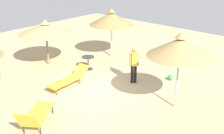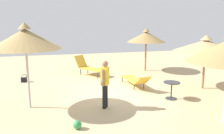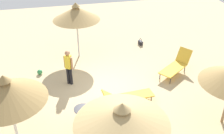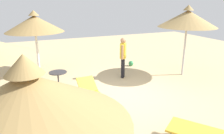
% 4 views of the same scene
% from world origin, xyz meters
% --- Properties ---
extents(ground, '(24.00, 24.00, 0.10)m').
position_xyz_m(ground, '(0.00, 0.00, -0.05)').
color(ground, tan).
extents(parasol_umbrella_edge, '(2.77, 2.77, 2.39)m').
position_xyz_m(parasol_umbrella_edge, '(-3.99, 0.32, 1.93)').
color(parasol_umbrella_edge, olive).
rests_on(parasol_umbrella_edge, ground).
extents(parasol_umbrella_near_right, '(2.30, 2.30, 2.57)m').
position_xyz_m(parasol_umbrella_near_right, '(-2.97, -3.85, 2.05)').
color(parasol_umbrella_near_right, olive).
rests_on(parasol_umbrella_near_right, ground).
extents(parasol_umbrella_far_right, '(2.37, 2.37, 2.94)m').
position_xyz_m(parasol_umbrella_far_right, '(3.33, 0.77, 2.39)').
color(parasol_umbrella_far_right, '#B2B2B7').
rests_on(parasol_umbrella_far_right, ground).
extents(lounge_chair_far_left, '(0.73, 2.16, 0.70)m').
position_xyz_m(lounge_chair_far_left, '(-1.11, -0.69, 0.34)').
color(lounge_chair_far_left, gold).
rests_on(lounge_chair_far_left, ground).
extents(lounge_chair_front, '(1.66, 1.95, 1.03)m').
position_xyz_m(lounge_chair_front, '(0.57, -3.56, 0.47)').
color(lounge_chair_front, gold).
rests_on(lounge_chair_front, ground).
extents(person_standing_back, '(0.32, 0.37, 1.68)m').
position_xyz_m(person_standing_back, '(0.79, 1.48, 0.95)').
color(person_standing_back, black).
rests_on(person_standing_back, ground).
extents(handbag, '(0.35, 0.21, 0.40)m').
position_xyz_m(handbag, '(3.92, -2.87, 0.13)').
color(handbag, black).
rests_on(handbag, ground).
extents(side_table_round, '(0.63, 0.63, 0.67)m').
position_xyz_m(side_table_round, '(-1.90, 1.23, 0.46)').
color(side_table_round, '#2D2D33').
rests_on(side_table_round, ground).
extents(beach_ball, '(0.25, 0.25, 0.25)m').
position_xyz_m(beach_ball, '(1.91, 2.82, 0.12)').
color(beach_ball, '#338C4C').
rests_on(beach_ball, ground).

